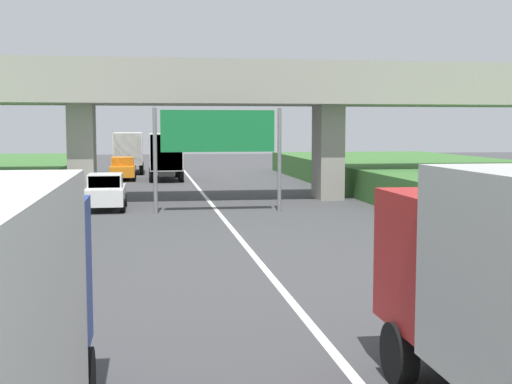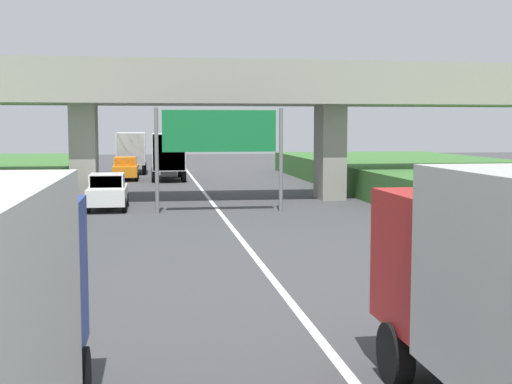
# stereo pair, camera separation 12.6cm
# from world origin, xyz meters

# --- Properties ---
(lane_centre_stripe) EXTENTS (0.20, 98.75, 0.01)m
(lane_centre_stripe) POSITION_xyz_m (0.00, 29.38, 0.00)
(lane_centre_stripe) COLOR white
(lane_centre_stripe) RESTS_ON ground
(overpass_bridge) EXTENTS (40.00, 4.80, 7.29)m
(overpass_bridge) POSITION_xyz_m (0.00, 36.72, 5.44)
(overpass_bridge) COLOR #9E998E
(overpass_bridge) RESTS_ON ground
(overhead_highway_sign) EXTENTS (5.88, 0.18, 4.79)m
(overhead_highway_sign) POSITION_xyz_m (0.00, 31.51, 3.47)
(overhead_highway_sign) COLOR slate
(overhead_highway_sign) RESTS_ON ground
(truck_green) EXTENTS (2.44, 7.30, 3.44)m
(truck_green) POSITION_xyz_m (-4.78, 59.88, 1.93)
(truck_green) COLOR black
(truck_green) RESTS_ON ground
(truck_silver) EXTENTS (2.44, 7.30, 3.44)m
(truck_silver) POSITION_xyz_m (-1.90, 51.83, 1.93)
(truck_silver) COLOR black
(truck_silver) RESTS_ON ground
(car_orange) EXTENTS (1.86, 4.10, 1.72)m
(car_orange) POSITION_xyz_m (-5.01, 51.88, 0.86)
(car_orange) COLOR orange
(car_orange) RESTS_ON ground
(car_white) EXTENTS (1.86, 4.10, 1.72)m
(car_white) POSITION_xyz_m (-5.18, 33.46, 0.86)
(car_white) COLOR silver
(car_white) RESTS_ON ground
(construction_barrel_3) EXTENTS (0.57, 0.57, 0.90)m
(construction_barrel_3) POSITION_xyz_m (6.61, 18.00, 0.46)
(construction_barrel_3) COLOR orange
(construction_barrel_3) RESTS_ON ground
(construction_barrel_4) EXTENTS (0.57, 0.57, 0.90)m
(construction_barrel_4) POSITION_xyz_m (6.62, 21.80, 0.46)
(construction_barrel_4) COLOR orange
(construction_barrel_4) RESTS_ON ground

